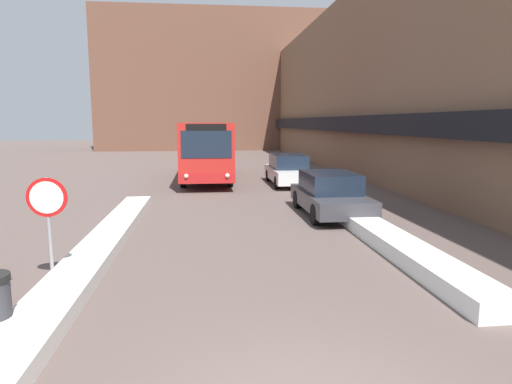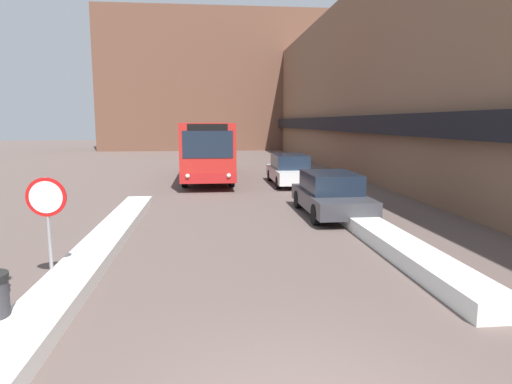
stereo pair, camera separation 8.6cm
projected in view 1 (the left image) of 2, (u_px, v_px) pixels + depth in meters
building_row_right at (379, 86)px, 28.68m from camera, size 5.50×60.00×10.89m
building_backdrop_far at (212, 83)px, 53.62m from camera, size 26.00×8.00×15.55m
snow_bank_left at (102, 244)px, 11.31m from camera, size 0.90×13.02×0.30m
snow_bank_right at (385, 237)px, 11.86m from camera, size 0.90×9.68×0.39m
city_bus at (206, 148)px, 25.57m from camera, size 2.57×11.31×3.12m
parked_car_front at (330, 194)px, 15.56m from camera, size 1.91×4.55×1.46m
parked_car_back at (288, 170)px, 23.25m from camera, size 1.86×4.81×1.53m
stop_sign at (48, 208)px, 8.74m from camera, size 0.76×0.08×2.11m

